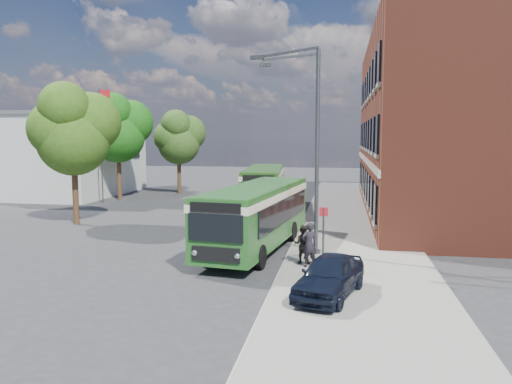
% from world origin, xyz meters
% --- Properties ---
extents(ground, '(120.00, 120.00, 0.00)m').
position_xyz_m(ground, '(0.00, 0.00, 0.00)').
color(ground, '#2B2C2E').
rests_on(ground, ground).
extents(pavement, '(6.00, 48.00, 0.15)m').
position_xyz_m(pavement, '(7.00, 8.00, 0.07)').
color(pavement, gray).
rests_on(pavement, ground).
extents(kerb_line, '(0.12, 48.00, 0.01)m').
position_xyz_m(kerb_line, '(3.95, 8.00, 0.01)').
color(kerb_line, beige).
rests_on(kerb_line, ground).
extents(brick_office, '(12.10, 26.00, 14.20)m').
position_xyz_m(brick_office, '(14.00, 12.00, 6.97)').
color(brick_office, maroon).
rests_on(brick_office, ground).
extents(white_building, '(9.40, 13.40, 7.30)m').
position_xyz_m(white_building, '(-18.00, 18.00, 3.66)').
color(white_building, beige).
rests_on(white_building, ground).
extents(flagpole, '(0.95, 0.10, 9.00)m').
position_xyz_m(flagpole, '(-12.45, 13.00, 4.94)').
color(flagpole, '#3B3E40').
rests_on(flagpole, ground).
extents(street_lamp, '(2.96, 2.38, 9.00)m').
position_xyz_m(street_lamp, '(4.84, -2.00, 4.79)').
color(street_lamp, '#3B3E40').
rests_on(street_lamp, ground).
extents(bus_stop_sign, '(0.35, 0.08, 2.52)m').
position_xyz_m(bus_stop_sign, '(5.60, -4.20, 1.51)').
color(bus_stop_sign, '#3B3E40').
rests_on(bus_stop_sign, ground).
extents(bus_front, '(3.90, 10.58, 3.02)m').
position_xyz_m(bus_front, '(2.39, -1.13, 1.83)').
color(bus_front, '#245C20').
rests_on(bus_front, ground).
extents(bus_rear, '(3.40, 10.51, 3.02)m').
position_xyz_m(bus_rear, '(0.71, 11.93, 1.83)').
color(bus_rear, '#215016').
rests_on(bus_rear, ground).
extents(parked_car, '(2.61, 4.24, 1.35)m').
position_xyz_m(parked_car, '(5.95, -7.88, 0.82)').
color(parked_car, black).
rests_on(parked_car, pavement).
extents(pedestrian_a, '(0.78, 0.69, 1.78)m').
position_xyz_m(pedestrian_a, '(5.05, -4.36, 1.04)').
color(pedestrian_a, black).
rests_on(pedestrian_a, pavement).
extents(pedestrian_b, '(0.82, 0.67, 1.58)m').
position_xyz_m(pedestrian_b, '(4.76, -3.82, 0.94)').
color(pedestrian_b, black).
rests_on(pedestrian_b, pavement).
extents(tree_left, '(5.00, 4.75, 8.44)m').
position_xyz_m(tree_left, '(-9.46, 3.65, 5.73)').
color(tree_left, '#3D2916').
rests_on(tree_left, ground).
extents(tree_mid, '(5.23, 4.97, 8.83)m').
position_xyz_m(tree_mid, '(-12.09, 15.29, 5.99)').
color(tree_mid, '#3D2916').
rests_on(tree_mid, ground).
extents(tree_right, '(4.55, 4.32, 7.68)m').
position_xyz_m(tree_right, '(-8.55, 20.40, 5.21)').
color(tree_right, '#3D2916').
rests_on(tree_right, ground).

